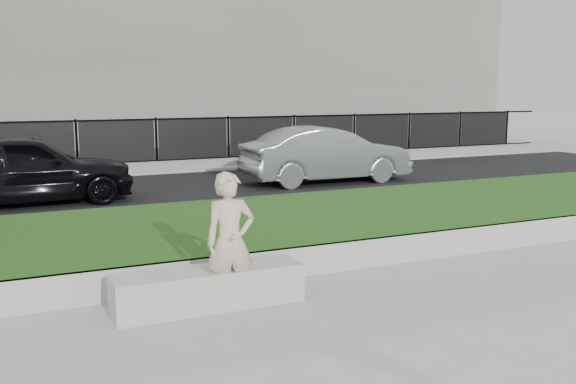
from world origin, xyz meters
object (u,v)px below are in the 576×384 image
book (243,263)px  car_dark (24,169)px  stone_bench (209,288)px  car_silver (326,155)px  man (230,241)px

book → car_dark: (-2.02, 7.56, 0.34)m
stone_bench → book: book is taller
stone_bench → car_dark: bearing=101.7°
car_dark → car_silver: car_dark is taller
book → man: bearing=-155.9°
book → car_dark: 7.83m
man → book: man is taller
man → car_silver: size_ratio=0.36×
car_silver → man: bearing=146.0°
stone_bench → car_silver: bearing=53.9°
book → car_silver: car_silver is taller
car_dark → man: bearing=-169.4°
man → car_dark: 7.97m
car_silver → stone_bench: bearing=144.5°
man → car_dark: man is taller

